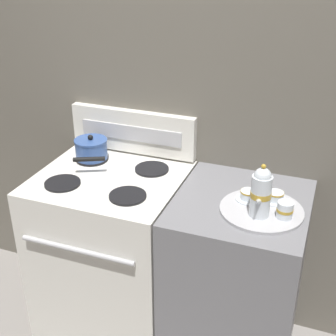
% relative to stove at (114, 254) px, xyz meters
% --- Properties ---
extents(ground_plane, '(6.00, 6.00, 0.00)m').
position_rel_stove_xyz_m(ground_plane, '(0.30, 0.00, -0.46)').
color(ground_plane, gray).
extents(wall_back, '(6.00, 0.05, 2.20)m').
position_rel_stove_xyz_m(wall_back, '(0.30, 0.34, 0.64)').
color(wall_back, '#666056').
rests_on(wall_back, ground).
extents(stove, '(0.70, 0.67, 0.94)m').
position_rel_stove_xyz_m(stove, '(0.00, 0.00, 0.00)').
color(stove, silver).
rests_on(stove, ground).
extents(control_panel, '(0.69, 0.05, 0.23)m').
position_rel_stove_xyz_m(control_panel, '(0.00, 0.29, 0.59)').
color(control_panel, silver).
rests_on(control_panel, stove).
extents(side_counter, '(0.59, 0.64, 0.93)m').
position_rel_stove_xyz_m(side_counter, '(0.66, 0.00, -0.00)').
color(side_counter, slate).
rests_on(side_counter, ground).
extents(saucepan, '(0.23, 0.27, 0.13)m').
position_rel_stove_xyz_m(saucepan, '(-0.17, 0.14, 0.53)').
color(saucepan, '#335193').
rests_on(saucepan, stove).
extents(serving_tray, '(0.36, 0.36, 0.01)m').
position_rel_stove_xyz_m(serving_tray, '(0.75, -0.06, 0.47)').
color(serving_tray, '#B2B2B7').
rests_on(serving_tray, side_counter).
extents(teapot, '(0.09, 0.14, 0.23)m').
position_rel_stove_xyz_m(teapot, '(0.75, -0.11, 0.58)').
color(teapot, silver).
rests_on(teapot, serving_tray).
extents(teacup_left, '(0.11, 0.11, 0.04)m').
position_rel_stove_xyz_m(teacup_left, '(0.68, -0.00, 0.50)').
color(teacup_left, silver).
rests_on(teacup_left, serving_tray).
extents(teacup_right, '(0.11, 0.11, 0.04)m').
position_rel_stove_xyz_m(teacup_right, '(0.80, 0.03, 0.50)').
color(teacup_right, silver).
rests_on(teacup_right, serving_tray).
extents(creamer_jug, '(0.07, 0.07, 0.07)m').
position_rel_stove_xyz_m(creamer_jug, '(0.85, -0.09, 0.51)').
color(creamer_jug, silver).
rests_on(creamer_jug, serving_tray).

